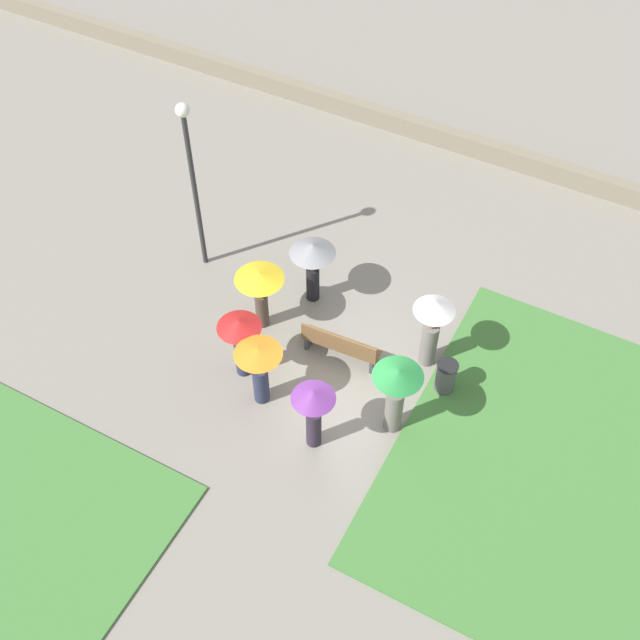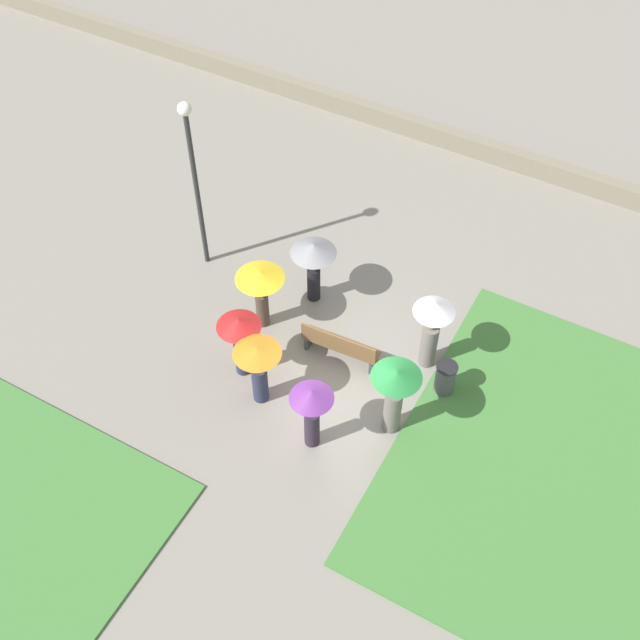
% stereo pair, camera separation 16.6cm
% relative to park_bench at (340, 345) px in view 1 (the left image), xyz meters
% --- Properties ---
extents(ground_plane, '(90.00, 90.00, 0.00)m').
position_rel_park_bench_xyz_m(ground_plane, '(-0.41, 0.60, -0.47)').
color(ground_plane, gray).
extents(parapet_wall, '(45.00, 0.35, 0.58)m').
position_rel_park_bench_xyz_m(parapet_wall, '(-0.41, -8.44, -0.18)').
color(parapet_wall, gray).
rests_on(parapet_wall, ground_plane).
extents(park_bench, '(1.83, 0.53, 0.90)m').
position_rel_park_bench_xyz_m(park_bench, '(0.00, 0.00, 0.00)').
color(park_bench, brown).
rests_on(park_bench, ground_plane).
extents(lamp_post, '(0.32, 0.32, 4.70)m').
position_rel_park_bench_xyz_m(lamp_post, '(4.43, -1.16, 2.52)').
color(lamp_post, '#2D2D30').
rests_on(lamp_post, ground_plane).
extents(trash_bin, '(0.48, 0.48, 0.88)m').
position_rel_park_bench_xyz_m(trash_bin, '(-2.42, -0.31, -0.03)').
color(trash_bin, '#4C4C51').
rests_on(trash_bin, ground_plane).
extents(crowd_person_grey, '(1.08, 1.08, 1.79)m').
position_rel_park_bench_xyz_m(crowd_person_grey, '(1.44, -1.36, 0.90)').
color(crowd_person_grey, black).
rests_on(crowd_person_grey, ground_plane).
extents(crowd_person_green, '(1.04, 1.04, 1.96)m').
position_rel_park_bench_xyz_m(crowd_person_green, '(-1.81, 1.09, 0.81)').
color(crowd_person_green, slate).
rests_on(crowd_person_green, ground_plane).
extents(crowd_person_white, '(0.91, 0.91, 2.02)m').
position_rel_park_bench_xyz_m(crowd_person_white, '(-1.77, -0.87, 0.86)').
color(crowd_person_white, slate).
rests_on(crowd_person_white, ground_plane).
extents(crowd_person_yellow, '(1.13, 1.13, 1.73)m').
position_rel_park_bench_xyz_m(crowd_person_yellow, '(2.09, -0.07, 0.85)').
color(crowd_person_yellow, '#47382D').
rests_on(crowd_person_yellow, ground_plane).
extents(crowd_person_red, '(0.97, 0.97, 1.75)m').
position_rel_park_bench_xyz_m(crowd_person_red, '(1.74, 1.33, 0.75)').
color(crowd_person_red, '#282D47').
rests_on(crowd_person_red, ground_plane).
extents(crowd_person_orange, '(1.03, 1.03, 1.75)m').
position_rel_park_bench_xyz_m(crowd_person_orange, '(1.00, 1.78, 0.74)').
color(crowd_person_orange, '#282D47').
rests_on(crowd_person_orange, ground_plane).
extents(crowd_person_purple, '(0.90, 0.90, 1.82)m').
position_rel_park_bench_xyz_m(crowd_person_purple, '(-0.53, 2.23, 0.80)').
color(crowd_person_purple, '#2D2333').
rests_on(crowd_person_purple, ground_plane).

